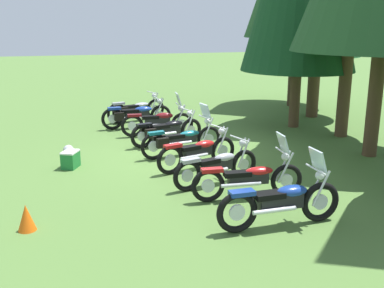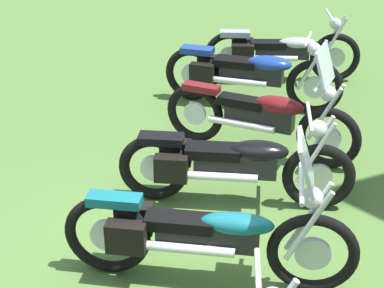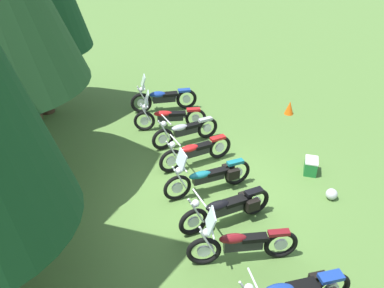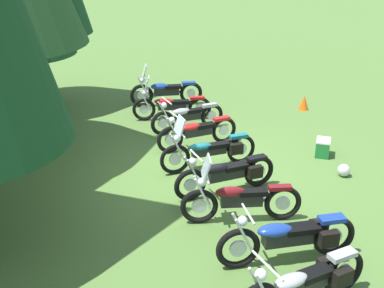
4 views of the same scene
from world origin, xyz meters
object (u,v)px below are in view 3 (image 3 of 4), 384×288
(motorcycle_6, at_px, (185,131))
(dropped_helmet, at_px, (332,194))
(motorcycle_4, at_px, (209,176))
(motorcycle_5, at_px, (196,151))
(traffic_cone, at_px, (289,108))
(motorcycle_8, at_px, (163,98))
(motorcycle_2, at_px, (241,244))
(motorcycle_7, at_px, (169,117))
(picnic_cooler, at_px, (311,166))
(motorcycle_3, at_px, (227,208))

(motorcycle_6, relative_size, dropped_helmet, 7.44)
(motorcycle_4, height_order, dropped_helmet, motorcycle_4)
(motorcycle_5, height_order, traffic_cone, motorcycle_5)
(motorcycle_8, xyz_separation_m, traffic_cone, (-1.06, -4.37, -0.25))
(motorcycle_5, relative_size, motorcycle_6, 1.01)
(motorcycle_2, xyz_separation_m, motorcycle_6, (4.82, 0.35, -0.04))
(motorcycle_2, relative_size, motorcycle_7, 0.98)
(picnic_cooler, bearing_deg, dropped_helmet, -178.38)
(motorcycle_2, distance_m, motorcycle_3, 1.15)
(motorcycle_3, relative_size, motorcycle_8, 0.96)
(motorcycle_3, distance_m, motorcycle_8, 6.11)
(motorcycle_7, relative_size, picnic_cooler, 4.16)
(motorcycle_5, height_order, motorcycle_6, motorcycle_5)
(motorcycle_8, distance_m, traffic_cone, 4.50)
(motorcycle_7, xyz_separation_m, traffic_cone, (0.33, -4.34, -0.22))
(motorcycle_6, distance_m, traffic_cone, 4.19)
(motorcycle_5, bearing_deg, traffic_cone, -163.53)
(motorcycle_6, height_order, dropped_helmet, motorcycle_6)
(motorcycle_5, bearing_deg, motorcycle_3, 79.52)
(motorcycle_2, xyz_separation_m, dropped_helmet, (1.51, -2.83, -0.33))
(motorcycle_3, distance_m, picnic_cooler, 3.17)
(motorcycle_6, distance_m, motorcycle_7, 1.06)
(motorcycle_4, bearing_deg, motorcycle_5, -96.50)
(motorcycle_2, bearing_deg, motorcycle_4, -82.89)
(motorcycle_5, bearing_deg, motorcycle_8, -98.91)
(motorcycle_2, distance_m, motorcycle_6, 4.83)
(motorcycle_4, xyz_separation_m, motorcycle_5, (1.25, 0.12, -0.02))
(motorcycle_2, height_order, motorcycle_8, motorcycle_8)
(motorcycle_4, bearing_deg, picnic_cooler, 173.72)
(picnic_cooler, bearing_deg, motorcycle_2, 133.51)
(motorcycle_5, bearing_deg, motorcycle_6, -102.05)
(motorcycle_5, distance_m, dropped_helmet, 3.74)
(motorcycle_8, xyz_separation_m, picnic_cooler, (-4.55, -3.54, -0.27))
(motorcycle_3, height_order, motorcycle_8, motorcycle_8)
(motorcycle_3, bearing_deg, motorcycle_5, -98.05)
(motorcycle_8, relative_size, traffic_cone, 4.98)
(motorcycle_3, height_order, motorcycle_6, motorcycle_3)
(motorcycle_3, bearing_deg, motorcycle_7, -95.34)
(motorcycle_2, distance_m, motorcycle_8, 7.24)
(motorcycle_6, height_order, traffic_cone, motorcycle_6)
(motorcycle_7, bearing_deg, motorcycle_8, -85.11)
(motorcycle_2, xyz_separation_m, motorcycle_4, (2.37, 0.13, -0.01))
(motorcycle_5, height_order, motorcycle_7, motorcycle_7)
(picnic_cooler, xyz_separation_m, traffic_cone, (3.49, -0.83, 0.02))
(motorcycle_2, relative_size, motorcycle_8, 0.97)
(motorcycle_4, height_order, picnic_cooler, motorcycle_4)
(motorcycle_8, bearing_deg, motorcycle_3, 95.79)
(motorcycle_7, height_order, picnic_cooler, motorcycle_7)
(picnic_cooler, distance_m, traffic_cone, 3.58)
(traffic_cone, height_order, dropped_helmet, traffic_cone)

